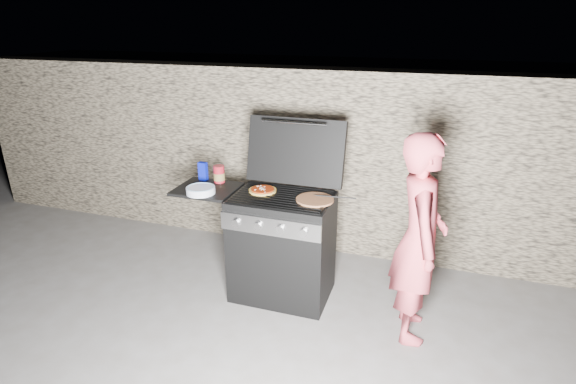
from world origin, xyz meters
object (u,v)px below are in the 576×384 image
(gas_grill, at_px, (255,242))
(person, at_px, (419,239))
(sauce_jar, at_px, (219,174))
(pizza_topped, at_px, (263,190))

(gas_grill, bearing_deg, person, -6.85)
(gas_grill, bearing_deg, sauce_jar, 157.24)
(gas_grill, height_order, person, person)
(person, bearing_deg, gas_grill, 74.49)
(gas_grill, relative_size, sauce_jar, 9.06)
(sauce_jar, bearing_deg, gas_grill, -22.76)
(pizza_topped, bearing_deg, gas_grill, -145.77)
(sauce_jar, distance_m, person, 1.75)
(person, bearing_deg, pizza_topped, 72.14)
(gas_grill, relative_size, person, 0.86)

